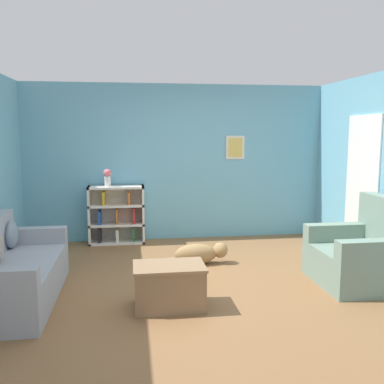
% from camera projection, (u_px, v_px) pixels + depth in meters
% --- Properties ---
extents(ground_plane, '(14.00, 14.00, 0.00)m').
position_uv_depth(ground_plane, '(197.00, 282.00, 5.20)').
color(ground_plane, brown).
extents(wall_back, '(5.60, 0.13, 2.60)m').
position_uv_depth(wall_back, '(177.00, 162.00, 7.22)').
color(wall_back, '#6BADC6').
rests_on(wall_back, ground_plane).
extents(couch, '(0.81, 1.83, 0.85)m').
position_uv_depth(couch, '(11.00, 273.00, 4.56)').
color(couch, '#9399A3').
rests_on(couch, ground_plane).
extents(bookshelf, '(0.90, 0.33, 0.94)m').
position_uv_depth(bookshelf, '(116.00, 215.00, 6.99)').
color(bookshelf, silver).
rests_on(bookshelf, ground_plane).
extents(recliner_chair, '(0.93, 1.03, 1.04)m').
position_uv_depth(recliner_chair, '(362.00, 255.00, 5.10)').
color(recliner_chair, gray).
rests_on(recliner_chair, ground_plane).
extents(coffee_table, '(0.73, 0.49, 0.46)m').
position_uv_depth(coffee_table, '(169.00, 285.00, 4.41)').
color(coffee_table, '#846647').
rests_on(coffee_table, ground_plane).
extents(dog, '(0.89, 0.26, 0.29)m').
position_uv_depth(dog, '(200.00, 253.00, 5.89)').
color(dog, '#9E7A4C').
rests_on(dog, ground_plane).
extents(vase, '(0.13, 0.13, 0.28)m').
position_uv_depth(vase, '(107.00, 176.00, 6.86)').
color(vase, silver).
rests_on(vase, bookshelf).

